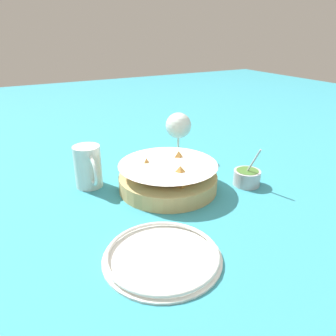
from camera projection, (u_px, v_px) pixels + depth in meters
ground_plane at (165, 194)px, 0.85m from camera, size 4.00×4.00×0.00m
food_basket at (168, 178)px, 0.87m from camera, size 0.26×0.26×0.09m
sauce_cup at (247, 177)px, 0.90m from camera, size 0.08×0.07×0.12m
wine_glass at (178, 127)px, 1.05m from camera, size 0.08×0.08×0.15m
beer_mug at (88, 168)px, 0.88m from camera, size 0.12×0.07×0.11m
side_plate at (162, 256)px, 0.61m from camera, size 0.23×0.23×0.01m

